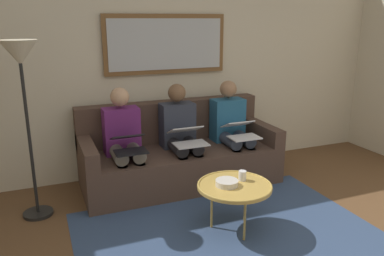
{
  "coord_description": "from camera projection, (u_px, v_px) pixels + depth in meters",
  "views": [
    {
      "loc": [
        1.43,
        1.85,
        1.83
      ],
      "look_at": [
        0.0,
        -1.7,
        0.75
      ],
      "focal_mm": 36.24,
      "sensor_mm": 36.0,
      "label": 1
    }
  ],
  "objects": [
    {
      "name": "cup",
      "position": [
        242.0,
        176.0,
        3.47
      ],
      "size": [
        0.07,
        0.07,
        0.09
      ],
      "primitive_type": "cylinder",
      "color": "silver",
      "rests_on": "coffee_table"
    },
    {
      "name": "bowl",
      "position": [
        227.0,
        183.0,
        3.37
      ],
      "size": [
        0.2,
        0.2,
        0.05
      ],
      "primitive_type": "cylinder",
      "color": "beige",
      "rests_on": "coffee_table"
    },
    {
      "name": "laptop_silver",
      "position": [
        188.0,
        136.0,
        4.12
      ],
      "size": [
        0.35,
        0.4,
        0.17
      ],
      "color": "silver"
    },
    {
      "name": "wall_rear",
      "position": [
        164.0,
        65.0,
        4.64
      ],
      "size": [
        6.0,
        0.12,
        2.6
      ],
      "primitive_type": "cube",
      "color": "beige",
      "rests_on": "ground_plane"
    },
    {
      "name": "standing_lamp",
      "position": [
        22.0,
        73.0,
        3.39
      ],
      "size": [
        0.32,
        0.32,
        1.66
      ],
      "color": "black",
      "rests_on": "ground_plane"
    },
    {
      "name": "laptop_black",
      "position": [
        129.0,
        143.0,
        3.89
      ],
      "size": [
        0.32,
        0.37,
        0.16
      ],
      "color": "black"
    },
    {
      "name": "area_rug",
      "position": [
        228.0,
        233.0,
        3.43
      ],
      "size": [
        2.6,
        1.8,
        0.01
      ],
      "primitive_type": "cube",
      "color": "#33476B",
      "rests_on": "ground_plane"
    },
    {
      "name": "laptop_white",
      "position": [
        241.0,
        130.0,
        4.35
      ],
      "size": [
        0.33,
        0.39,
        0.17
      ],
      "color": "white"
    },
    {
      "name": "person_left",
      "position": [
        231.0,
        127.0,
        4.56
      ],
      "size": [
        0.38,
        0.58,
        1.14
      ],
      "color": "#235B84",
      "rests_on": "couch"
    },
    {
      "name": "coffee_table",
      "position": [
        234.0,
        186.0,
        3.39
      ],
      "size": [
        0.66,
        0.66,
        0.44
      ],
      "color": "tan",
      "rests_on": "ground_plane"
    },
    {
      "name": "framed_mirror",
      "position": [
        166.0,
        44.0,
        4.48
      ],
      "size": [
        1.46,
        0.05,
        0.68
      ],
      "color": "brown"
    },
    {
      "name": "person_middle",
      "position": [
        180.0,
        132.0,
        4.33
      ],
      "size": [
        0.38,
        0.58,
        1.14
      ],
      "color": "#2D3342",
      "rests_on": "couch"
    },
    {
      "name": "couch",
      "position": [
        179.0,
        155.0,
        4.47
      ],
      "size": [
        2.2,
        0.9,
        0.9
      ],
      "color": "#4C382D",
      "rests_on": "ground_plane"
    },
    {
      "name": "person_right",
      "position": [
        124.0,
        139.0,
        4.1
      ],
      "size": [
        0.38,
        0.58,
        1.14
      ],
      "color": "#66236B",
      "rests_on": "couch"
    }
  ]
}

